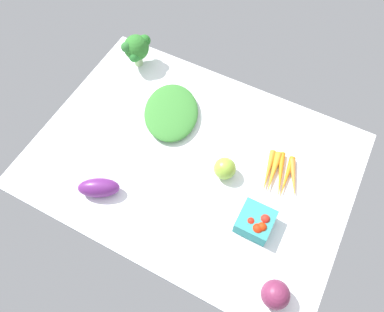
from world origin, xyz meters
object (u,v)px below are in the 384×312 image
eggplant (99,188)px  broccoli_head (137,48)px  heirloom_tomato_green (225,167)px  leafy_greens_clump (171,112)px  berry_basket (256,222)px  carrot_bunch (279,175)px  red_onion_center (275,295)px

eggplant → broccoli_head: size_ratio=1.00×
eggplant → heirloom_tomato_green: size_ratio=1.83×
leafy_greens_clump → heirloom_tomato_green: heirloom_tomato_green is taller
broccoli_head → leafy_greens_clump: bearing=145.4°
eggplant → berry_basket: 49.17cm
berry_basket → leafy_greens_clump: bearing=-29.7°
carrot_bunch → broccoli_head: (66.02, -21.27, 7.13)cm
heirloom_tomato_green → carrot_bunch: bearing=-157.4°
broccoli_head → red_onion_center: broccoli_head is taller
eggplant → berry_basket: berry_basket is taller
carrot_bunch → eggplant: eggplant is taller
leafy_greens_clump → heirloom_tomato_green: 29.18cm
carrot_bunch → red_onion_center: 37.75cm
heirloom_tomato_green → leafy_greens_clump: bearing=-24.3°
eggplant → leafy_greens_clump: size_ratio=0.52×
berry_basket → carrot_bunch: bearing=-91.4°
leafy_greens_clump → heirloom_tomato_green: (-26.57, 11.97, 1.52)cm
carrot_bunch → eggplant: (48.06, 31.26, 1.90)cm
carrot_bunch → berry_basket: size_ratio=1.70×
leafy_greens_clump → eggplant: bearing=81.8°
eggplant → leafy_greens_clump: (-5.28, -36.50, -1.00)cm
broccoli_head → red_onion_center: (-78.06, 56.94, -4.35)cm
red_onion_center → heirloom_tomato_green: red_onion_center is taller
leafy_greens_clump → berry_basket: (-42.32, 24.18, 0.94)cm
broccoli_head → heirloom_tomato_green: bearing=150.7°
carrot_bunch → red_onion_center: red_onion_center is taller
carrot_bunch → leafy_greens_clump: (42.78, -5.23, 0.90)cm
broccoli_head → leafy_greens_clump: (-23.24, 16.03, -6.23)cm
red_onion_center → broccoli_head: bearing=-36.1°
eggplant → broccoli_head: 55.76cm
carrot_bunch → broccoli_head: size_ratio=1.32×
eggplant → berry_basket: size_ratio=1.29×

